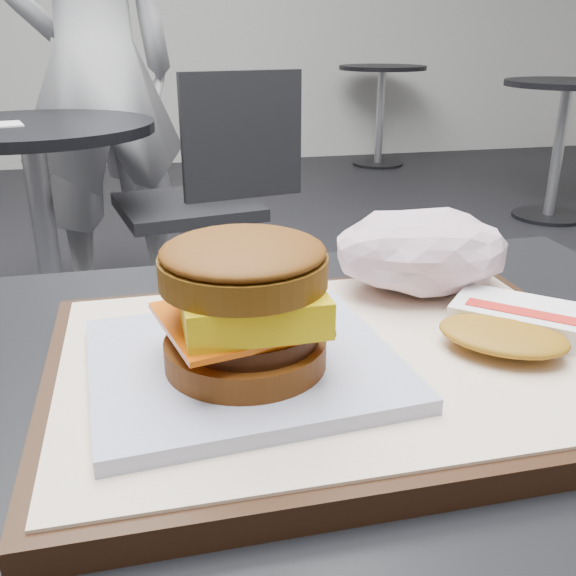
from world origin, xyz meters
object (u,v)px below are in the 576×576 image
(serving_tray, at_px, (334,366))
(crumpled_wrapper, at_px, (422,251))
(neighbor_chair, at_px, (207,190))
(breakfast_sandwich, at_px, (245,318))
(hash_brown, at_px, (511,325))
(neighbor_table, at_px, (39,192))
(patron, at_px, (96,68))

(serving_tray, bearing_deg, crumpled_wrapper, 43.05)
(crumpled_wrapper, bearing_deg, neighbor_chair, 90.63)
(neighbor_chair, bearing_deg, breakfast_sandwich, -95.04)
(hash_brown, relative_size, crumpled_wrapper, 0.92)
(serving_tray, xyz_separation_m, hash_brown, (0.13, -0.01, 0.02))
(hash_brown, height_order, neighbor_table, hash_brown)
(neighbor_table, relative_size, patron, 0.43)
(breakfast_sandwich, relative_size, hash_brown, 1.50)
(serving_tray, bearing_deg, breakfast_sandwich, -165.12)
(crumpled_wrapper, bearing_deg, serving_tray, -136.95)
(hash_brown, bearing_deg, serving_tray, 176.85)
(neighbor_table, xyz_separation_m, patron, (0.17, 0.53, 0.32))
(serving_tray, relative_size, neighbor_chair, 0.43)
(breakfast_sandwich, height_order, neighbor_table, breakfast_sandwich)
(hash_brown, distance_m, crumpled_wrapper, 0.11)
(hash_brown, xyz_separation_m, neighbor_chair, (-0.04, 1.70, -0.29))
(breakfast_sandwich, relative_size, crumpled_wrapper, 1.38)
(serving_tray, height_order, crumpled_wrapper, crumpled_wrapper)
(neighbor_chair, xyz_separation_m, patron, (-0.33, 0.45, 0.36))
(breakfast_sandwich, height_order, patron, patron)
(breakfast_sandwich, distance_m, neighbor_table, 1.69)
(breakfast_sandwich, distance_m, neighbor_chair, 1.74)
(hash_brown, distance_m, neighbor_table, 1.72)
(breakfast_sandwich, xyz_separation_m, patron, (-0.18, 2.16, 0.04))
(neighbor_chair, bearing_deg, patron, 126.17)
(breakfast_sandwich, height_order, hash_brown, breakfast_sandwich)
(crumpled_wrapper, height_order, neighbor_chair, neighbor_chair)
(crumpled_wrapper, distance_m, patron, 2.08)
(crumpled_wrapper, relative_size, patron, 0.08)
(breakfast_sandwich, bearing_deg, patron, 94.77)
(serving_tray, distance_m, patron, 2.16)
(patron, bearing_deg, breakfast_sandwich, 75.62)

